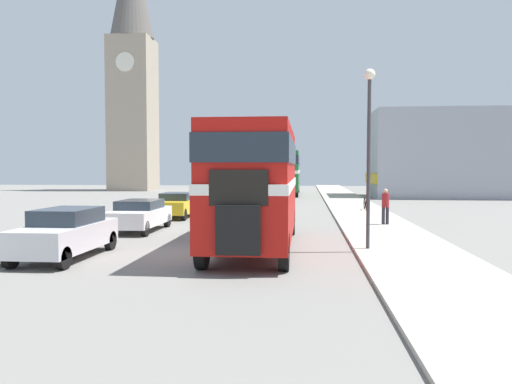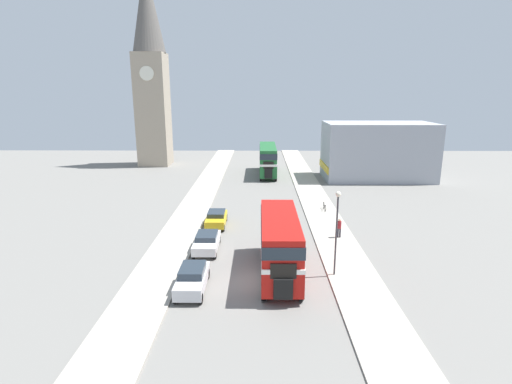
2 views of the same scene
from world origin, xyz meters
TOP-DOWN VIEW (x-y plane):
  - ground_plane at (0.00, 0.00)m, footprint 120.00×120.00m
  - sidewalk_right at (6.75, 0.00)m, footprint 3.50×120.00m
  - sidewalk_left at (-6.75, 0.00)m, footprint 3.50×120.00m
  - double_decker_bus at (1.71, 1.32)m, footprint 2.55×9.29m
  - bus_distant at (1.56, 35.10)m, footprint 2.44×11.02m
  - car_parked_near at (-3.91, -1.13)m, footprint 1.71×4.19m
  - car_parked_mid at (-3.84, 5.41)m, footprint 1.82×4.15m
  - car_parked_far at (-3.70, 11.34)m, footprint 1.75×3.93m
  - pedestrian_walking at (7.14, 8.05)m, footprint 0.34×0.34m
  - bicycle_on_pavement at (7.19, 16.17)m, footprint 0.05×1.76m
  - street_lamp at (5.45, 0.89)m, footprint 0.36×0.36m
  - church_tower at (-17.43, 43.39)m, footprint 5.22×5.22m
  - shop_building_block at (17.15, 32.40)m, footprint 15.12×8.09m

SIDE VIEW (x-z plane):
  - ground_plane at x=0.00m, z-range 0.00..0.00m
  - sidewalk_right at x=6.75m, z-range 0.00..0.12m
  - sidewalk_left at x=-6.75m, z-range 0.00..0.12m
  - bicycle_on_pavement at x=7.19m, z-range 0.09..0.87m
  - car_parked_mid at x=-3.84m, z-range 0.04..1.40m
  - car_parked_far at x=-3.70m, z-range 0.04..1.41m
  - car_parked_near at x=-3.91m, z-range 0.02..1.55m
  - pedestrian_walking at x=7.14m, z-range 0.23..1.90m
  - double_decker_bus at x=1.71m, z-range 0.39..4.46m
  - bus_distant at x=1.56m, z-range 0.40..4.76m
  - street_lamp at x=5.45m, z-range 1.03..6.89m
  - shop_building_block at x=17.15m, z-range 0.00..8.00m
  - church_tower at x=-17.43m, z-range 0.38..32.08m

